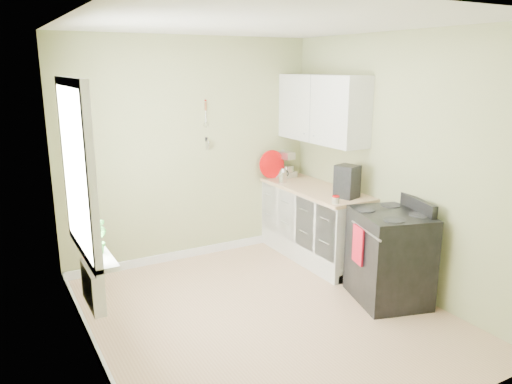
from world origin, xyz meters
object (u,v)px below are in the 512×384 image
stove (390,256)px  coffee_maker (347,182)px  stand_mixer (285,165)px  kettle (283,176)px

stove → coffee_maker: coffee_maker is taller
stand_mixer → kettle: size_ratio=2.03×
stove → kettle: (-0.19, 1.74, 0.53)m
stove → stand_mixer: bearing=88.9°
stove → stand_mixer: size_ratio=2.87×
coffee_maker → stove: bearing=-93.0°
stove → kettle: kettle is taller
stove → kettle: bearing=96.2°
kettle → coffee_maker: 1.01m
stove → coffee_maker: size_ratio=2.87×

